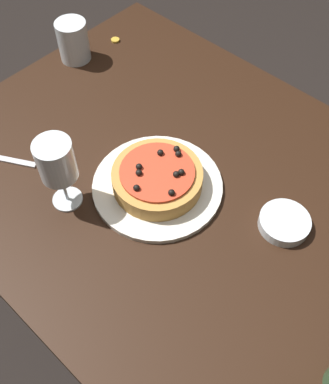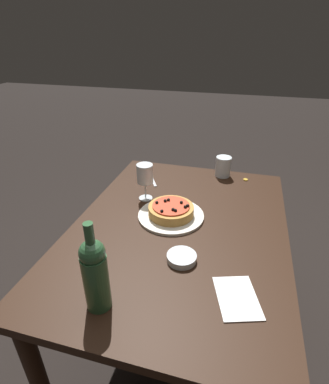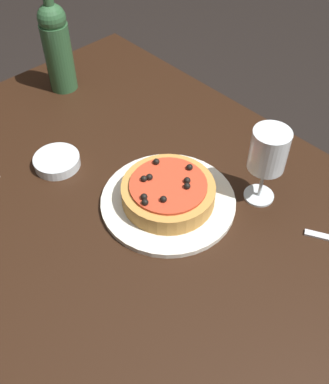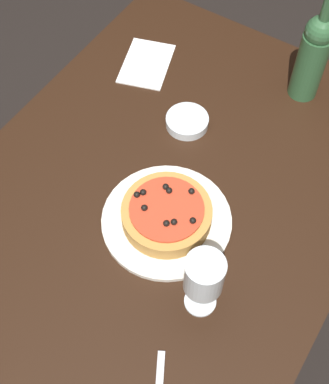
% 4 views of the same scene
% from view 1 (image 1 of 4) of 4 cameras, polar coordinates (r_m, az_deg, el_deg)
% --- Properties ---
extents(ground_plane, '(14.00, 14.00, 0.00)m').
position_cam_1_polar(ground_plane, '(1.67, 2.12, -15.31)').
color(ground_plane, black).
extents(dining_table, '(1.20, 0.87, 0.77)m').
position_cam_1_polar(dining_table, '(1.07, 3.18, -2.79)').
color(dining_table, black).
rests_on(dining_table, ground_plane).
extents(dinner_plate, '(0.29, 0.29, 0.01)m').
position_cam_1_polar(dinner_plate, '(0.98, -0.90, 0.80)').
color(dinner_plate, silver).
rests_on(dinner_plate, dining_table).
extents(pizza, '(0.20, 0.20, 0.06)m').
position_cam_1_polar(pizza, '(0.96, -0.92, 1.83)').
color(pizza, '#BC843D').
rests_on(pizza, dinner_plate).
extents(wine_glass, '(0.08, 0.08, 0.18)m').
position_cam_1_polar(wine_glass, '(0.89, -13.56, 3.68)').
color(wine_glass, silver).
rests_on(wine_glass, dining_table).
extents(water_cup, '(0.08, 0.08, 0.11)m').
position_cam_1_polar(water_cup, '(1.29, -11.52, 18.28)').
color(water_cup, silver).
rests_on(water_cup, dining_table).
extents(side_bowl, '(0.11, 0.11, 0.02)m').
position_cam_1_polar(side_bowl, '(0.95, 14.97, -3.78)').
color(side_bowl, silver).
rests_on(side_bowl, dining_table).
extents(bottle_cap, '(0.02, 0.02, 0.01)m').
position_cam_1_polar(bottle_cap, '(1.37, -6.27, 18.63)').
color(bottle_cap, gold).
rests_on(bottle_cap, dining_table).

